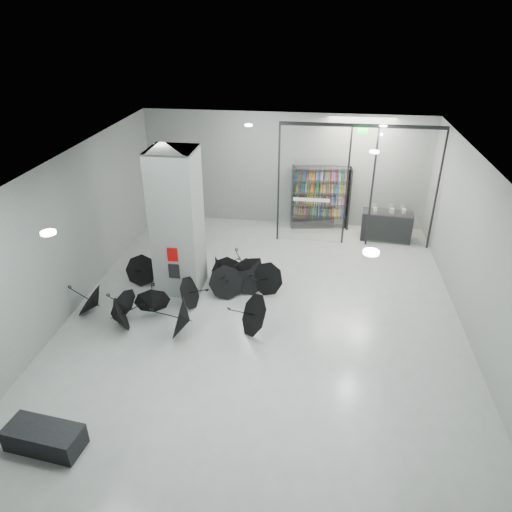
# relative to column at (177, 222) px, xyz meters

# --- Properties ---
(room) EXTENTS (14.00, 14.02, 4.01)m
(room) POSITION_rel_column_xyz_m (2.50, -2.00, 0.84)
(room) COLOR gray
(room) RESTS_ON ground
(column) EXTENTS (1.20, 1.20, 4.00)m
(column) POSITION_rel_column_xyz_m (0.00, 0.00, 0.00)
(column) COLOR slate
(column) RESTS_ON ground
(fire_cabinet) EXTENTS (0.28, 0.04, 0.38)m
(fire_cabinet) POSITION_rel_column_xyz_m (0.00, -0.62, -0.65)
(fire_cabinet) COLOR #A50A07
(fire_cabinet) RESTS_ON column
(info_panel) EXTENTS (0.30, 0.03, 0.42)m
(info_panel) POSITION_rel_column_xyz_m (0.00, -0.62, -1.15)
(info_panel) COLOR black
(info_panel) RESTS_ON column
(exit_sign) EXTENTS (0.30, 0.06, 0.15)m
(exit_sign) POSITION_rel_column_xyz_m (4.90, 3.30, 1.82)
(exit_sign) COLOR #0CE533
(exit_sign) RESTS_ON room
(glass_partition) EXTENTS (5.06, 0.08, 4.00)m
(glass_partition) POSITION_rel_column_xyz_m (4.89, 3.50, 0.18)
(glass_partition) COLOR silver
(glass_partition) RESTS_ON ground
(bench) EXTENTS (1.46, 0.76, 0.45)m
(bench) POSITION_rel_column_xyz_m (-0.94, -5.80, -1.78)
(bench) COLOR black
(bench) RESTS_ON ground
(bookshelf) EXTENTS (2.07, 0.72, 2.23)m
(bookshelf) POSITION_rel_column_xyz_m (3.80, 4.75, -0.88)
(bookshelf) COLOR black
(bookshelf) RESTS_ON ground
(shop_counter) EXTENTS (1.71, 0.81, 1.00)m
(shop_counter) POSITION_rel_column_xyz_m (6.08, 3.99, -1.50)
(shop_counter) COLOR black
(shop_counter) RESTS_ON ground
(umbrella_cluster) EXTENTS (5.68, 3.91, 1.29)m
(umbrella_cluster) POSITION_rel_column_xyz_m (0.74, -0.83, -1.70)
(umbrella_cluster) COLOR black
(umbrella_cluster) RESTS_ON ground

